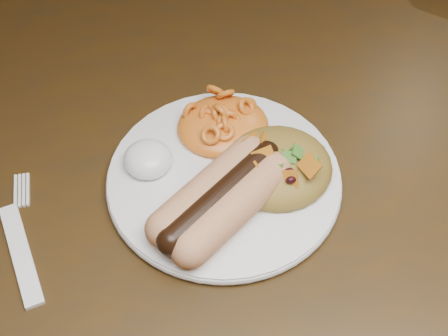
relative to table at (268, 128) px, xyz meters
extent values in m
cube|color=#362009|center=(0.00, 0.00, 0.07)|extent=(1.60, 0.90, 0.04)
cylinder|color=white|center=(-0.08, -0.14, 0.10)|extent=(0.26, 0.26, 0.01)
cylinder|color=tan|center=(-0.09, -0.19, 0.12)|extent=(0.10, 0.09, 0.03)
cylinder|color=tan|center=(-0.09, -0.15, 0.12)|extent=(0.10, 0.09, 0.03)
cylinder|color=black|center=(-0.09, -0.17, 0.12)|extent=(0.11, 0.09, 0.02)
ellipsoid|color=orange|center=(-0.07, -0.08, 0.12)|extent=(0.10, 0.09, 0.03)
ellipsoid|color=white|center=(-0.14, -0.11, 0.12)|extent=(0.06, 0.06, 0.03)
ellipsoid|color=#A14A1D|center=(-0.03, -0.14, 0.12)|extent=(0.10, 0.09, 0.04)
cube|color=white|center=(-0.25, -0.18, 0.09)|extent=(0.05, 0.15, 0.00)
camera|label=1|loc=(-0.14, -0.46, 0.53)|focal=50.00mm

